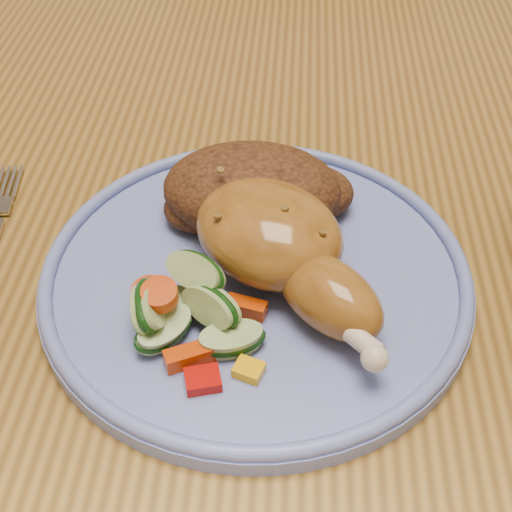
# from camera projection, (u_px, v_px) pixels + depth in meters

# --- Properties ---
(dining_table) EXTENTS (0.90, 1.40, 0.75)m
(dining_table) POSITION_uv_depth(u_px,v_px,m) (287.00, 273.00, 0.63)
(dining_table) COLOR olive
(dining_table) RESTS_ON ground
(chair_far) EXTENTS (0.42, 0.42, 0.91)m
(chair_far) POSITION_uv_depth(u_px,v_px,m) (296.00, 84.00, 1.20)
(chair_far) COLOR #4C2D16
(chair_far) RESTS_ON ground
(plate) EXTENTS (0.30, 0.30, 0.01)m
(plate) POSITION_uv_depth(u_px,v_px,m) (256.00, 278.00, 0.50)
(plate) COLOR #606FB6
(plate) RESTS_ON dining_table
(plate_rim) EXTENTS (0.30, 0.30, 0.01)m
(plate_rim) POSITION_uv_depth(u_px,v_px,m) (256.00, 267.00, 0.49)
(plate_rim) COLOR #606FB6
(plate_rim) RESTS_ON plate
(chicken_leg) EXTENTS (0.16, 0.17, 0.06)m
(chicken_leg) POSITION_uv_depth(u_px,v_px,m) (283.00, 247.00, 0.47)
(chicken_leg) COLOR #975E1F
(chicken_leg) RESTS_ON plate
(rice_pilaf) EXTENTS (0.14, 0.09, 0.06)m
(rice_pilaf) POSITION_uv_depth(u_px,v_px,m) (256.00, 191.00, 0.52)
(rice_pilaf) COLOR #4F2A13
(rice_pilaf) RESTS_ON plate
(vegetable_pile) EXTENTS (0.10, 0.10, 0.05)m
(vegetable_pile) POSITION_uv_depth(u_px,v_px,m) (182.00, 310.00, 0.45)
(vegetable_pile) COLOR #A50A05
(vegetable_pile) RESTS_ON plate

